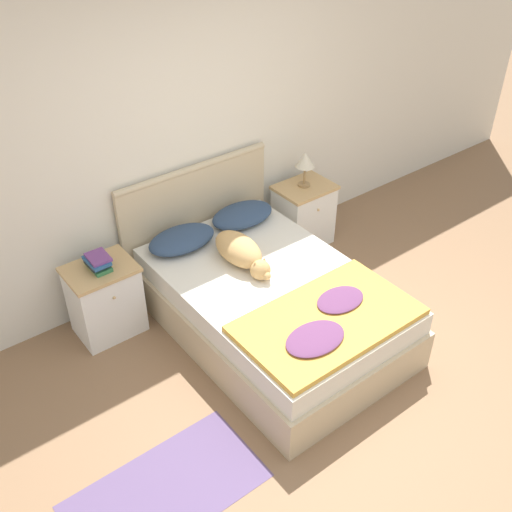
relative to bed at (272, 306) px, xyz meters
name	(u,v)px	position (x,y,z in m)	size (l,w,h in m)	color
ground_plane	(361,412)	(-0.03, -1.02, -0.25)	(16.00, 16.00, 0.00)	#896647
wall_back	(183,136)	(-0.03, 1.11, 1.02)	(9.00, 0.06, 2.55)	silver
bed	(272,306)	(0.00, 0.00, 0.00)	(1.35, 2.04, 0.51)	#C6B28E
headboard	(197,218)	(0.00, 1.04, 0.29)	(1.43, 0.06, 1.04)	#C6B28E
nightstand_left	(105,300)	(-1.01, 0.79, 0.06)	(0.51, 0.41, 0.61)	white
nightstand_right	(303,215)	(1.01, 0.79, 0.06)	(0.51, 0.41, 0.61)	white
pillow_left	(182,239)	(-0.30, 0.79, 0.33)	(0.57, 0.36, 0.13)	navy
pillow_right	(242,215)	(0.30, 0.79, 0.33)	(0.57, 0.36, 0.13)	navy
quilt	(327,320)	(-0.01, -0.60, 0.29)	(1.25, 0.74, 0.08)	gold
dog	(241,251)	(-0.06, 0.32, 0.36)	(0.27, 0.71, 0.22)	tan
book_stack	(98,262)	(-1.01, 0.80, 0.41)	(0.16, 0.23, 0.10)	#337547
table_lamp	(305,161)	(1.01, 0.81, 0.61)	(0.18, 0.18, 0.33)	#9E7A4C
rug	(166,491)	(-1.40, -0.72, -0.25)	(1.18, 0.63, 0.00)	#604C75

